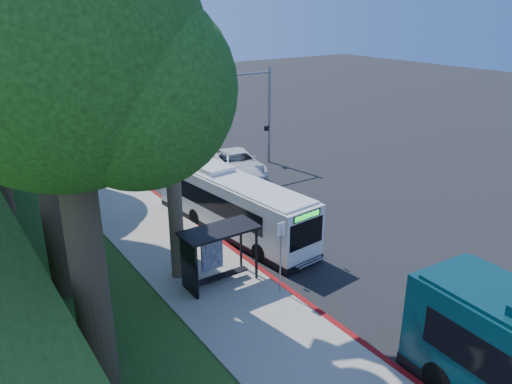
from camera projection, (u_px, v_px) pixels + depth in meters
ground at (304, 222)px, 27.01m from camera, size 140.00×140.00×0.00m
sidewalk at (183, 257)px, 23.15m from camera, size 4.50×70.00×0.12m
red_curb at (273, 279)px, 21.26m from camera, size 0.25×30.00×0.13m
grass_verge at (29, 248)px, 24.02m from camera, size 8.00×70.00×0.06m
bus_shelter at (213, 246)px, 20.34m from camera, size 3.20×1.51×2.55m
stop_sign_pole at (281, 248)px, 19.57m from camera, size 0.35×0.06×3.17m
traffic_signal_pole at (258, 104)px, 35.17m from camera, size 4.10×0.30×7.00m
tree_6 at (65, 63)px, 12.13m from camera, size 7.56×7.20×13.74m
white_bus at (231, 202)px, 25.49m from camera, size 3.30×10.83×3.18m
pickup at (237, 163)px, 34.14m from camera, size 4.01×6.47×1.67m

